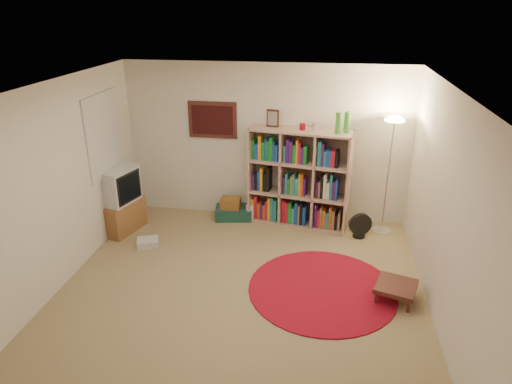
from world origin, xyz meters
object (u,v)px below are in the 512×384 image
floor_lamp (393,137)px  bookshelf (298,180)px  side_table (396,287)px  suitcase (234,213)px  floor_fan (360,226)px  tv_stand (118,201)px

floor_lamp → bookshelf: bearing=175.9°
floor_lamp → side_table: bearing=-90.5°
bookshelf → suitcase: bookshelf is taller
floor_fan → side_table: 1.57m
bookshelf → floor_fan: bearing=-9.7°
suitcase → side_table: bearing=-47.9°
floor_lamp → side_table: floor_lamp is taller
floor_lamp → suitcase: size_ratio=2.85×
floor_fan → suitcase: size_ratio=0.62×
tv_stand → side_table: tv_stand is taller
floor_lamp → suitcase: 2.78m
tv_stand → side_table: (4.04, -1.22, -0.32)m
floor_fan → suitcase: bearing=148.6°
floor_fan → tv_stand: bearing=163.8°
side_table → suitcase: bearing=141.2°
bookshelf → tv_stand: bookshelf is taller
suitcase → side_table: 3.04m
suitcase → bookshelf: bearing=-10.5°
tv_stand → suitcase: tv_stand is taller
floor_fan → side_table: size_ratio=0.69×
floor_lamp → side_table: (-0.01, -1.78, -1.35)m
tv_stand → suitcase: size_ratio=1.59×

